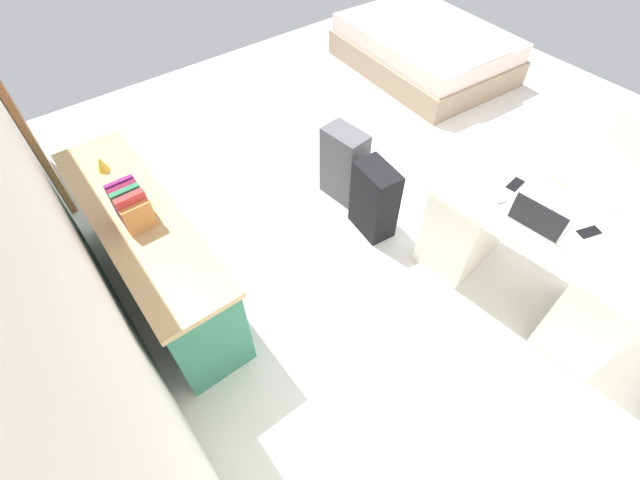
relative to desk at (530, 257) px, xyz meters
The scene contains 14 objects.
ground_plane 1.39m from the desk, ahead, with size 6.19×6.19×0.00m, color silver.
wall_back 2.89m from the desk, 60.91° to the left, with size 4.86×0.10×2.80m, color silver.
desk is the anchor object (origin of this frame).
office_chair 0.94m from the desk, 85.38° to the right, with size 0.56×0.56×0.94m.
credenza 2.54m from the desk, 51.60° to the left, with size 1.80×0.48×0.77m.
bed 3.20m from the desk, 34.43° to the right, with size 1.99×1.52×0.58m.
suitcase_black 1.17m from the desk, 20.13° to the left, with size 0.36×0.22×0.62m, color black.
suitcase_spare_grey 1.59m from the desk, 12.21° to the left, with size 0.36×0.22×0.65m, color #4C4C51.
laptop 0.43m from the desk, 71.53° to the left, with size 0.33×0.26×0.21m.
computer_mouse 0.49m from the desk, 19.03° to the left, with size 0.06×0.10×0.03m, color white.
cell_phone_near_laptop 0.42m from the desk, 156.32° to the right, with size 0.07×0.14×0.01m, color black.
cell_phone_by_mouse 0.50m from the desk, 14.57° to the right, with size 0.07×0.14×0.01m, color black.
book_row 2.55m from the desk, 52.56° to the left, with size 0.24×0.17×0.24m.
figurine_small 2.91m from the desk, 43.66° to the left, with size 0.08×0.08×0.11m, color gold.
Camera 1 is at (-1.89, 2.45, 2.70)m, focal length 24.60 mm.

